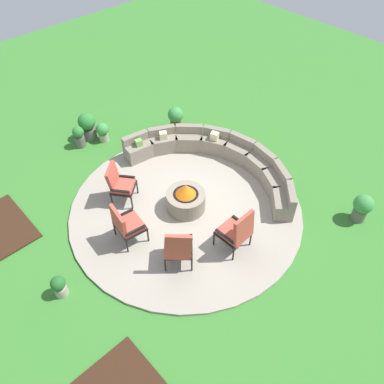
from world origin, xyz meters
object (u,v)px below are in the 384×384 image
at_px(lounge_chair_back_left, 178,247).
at_px(potted_plant_5, 88,125).
at_px(fire_pit, 186,199).
at_px(lounge_chair_back_right, 237,231).
at_px(potted_plant_4, 103,131).
at_px(potted_plant_0, 362,207).
at_px(potted_plant_2, 59,286).
at_px(lounge_chair_front_right, 126,224).
at_px(potted_plant_3, 79,136).
at_px(curved_stone_bench, 218,157).
at_px(potted_plant_1, 176,117).
at_px(lounge_chair_front_left, 119,183).

xyz_separation_m(lounge_chair_back_left, potted_plant_5, (-5.08, 1.05, -0.18)).
distance_m(fire_pit, lounge_chair_back_left, 1.62).
bearing_deg(lounge_chair_back_right, potted_plant_4, 87.37).
relative_size(lounge_chair_back_right, potted_plant_0, 1.54).
relative_size(potted_plant_2, potted_plant_4, 0.92).
height_order(lounge_chair_front_right, potted_plant_3, lounge_chair_front_right).
height_order(lounge_chair_front_right, potted_plant_0, lounge_chair_front_right).
bearing_deg(potted_plant_2, curved_stone_bench, 96.14).
relative_size(potted_plant_1, potted_plant_2, 1.36).
distance_m(potted_plant_0, potted_plant_4, 7.12).
bearing_deg(potted_plant_0, lounge_chair_back_left, -115.96).
relative_size(lounge_chair_front_left, potted_plant_5, 1.28).
bearing_deg(potted_plant_4, potted_plant_0, 21.85).
xyz_separation_m(potted_plant_1, potted_plant_4, (-1.00, -1.90, -0.09)).
bearing_deg(potted_plant_4, curved_stone_bench, 26.81).
height_order(lounge_chair_front_right, potted_plant_4, lounge_chair_front_right).
bearing_deg(potted_plant_2, potted_plant_3, 143.68).
relative_size(potted_plant_0, potted_plant_5, 0.90).
relative_size(curved_stone_bench, lounge_chair_back_left, 4.12).
distance_m(potted_plant_2, potted_plant_4, 4.99).
relative_size(potted_plant_0, potted_plant_2, 1.40).
distance_m(potted_plant_1, potted_plant_4, 2.15).
xyz_separation_m(curved_stone_bench, lounge_chair_back_right, (2.16, -1.66, 0.29)).
height_order(lounge_chair_back_right, potted_plant_3, lounge_chair_back_right).
xyz_separation_m(potted_plant_3, potted_plant_4, (0.23, 0.63, -0.03)).
height_order(potted_plant_3, potted_plant_5, potted_plant_5).
distance_m(potted_plant_4, potted_plant_5, 0.46).
relative_size(curved_stone_bench, lounge_chair_back_right, 4.06).
bearing_deg(potted_plant_3, lounge_chair_front_right, -15.95).
xyz_separation_m(lounge_chair_back_right, potted_plant_3, (-5.46, -0.52, -0.29)).
xyz_separation_m(fire_pit, curved_stone_bench, (-0.55, 1.65, -0.01)).
distance_m(lounge_chair_front_left, lounge_chair_back_left, 2.36).
distance_m(fire_pit, potted_plant_4, 3.62).
bearing_deg(curved_stone_bench, lounge_chair_back_right, -37.54).
relative_size(lounge_chair_front_left, potted_plant_4, 1.85).
distance_m(potted_plant_0, potted_plant_2, 6.80).
height_order(potted_plant_0, potted_plant_1, potted_plant_0).
bearing_deg(potted_plant_4, lounge_chair_front_right, -25.94).
bearing_deg(lounge_chair_front_left, potted_plant_3, -137.69).
height_order(lounge_chair_back_left, lounge_chair_back_right, lounge_chair_back_right).
xyz_separation_m(lounge_chair_front_left, potted_plant_5, (-2.72, 0.81, -0.17)).
height_order(curved_stone_bench, potted_plant_3, curved_stone_bench).
xyz_separation_m(potted_plant_1, potted_plant_3, (-1.23, -2.53, -0.06)).
xyz_separation_m(lounge_chair_back_left, potted_plant_3, (-4.92, 0.66, -0.28)).
distance_m(fire_pit, potted_plant_0, 4.06).
height_order(lounge_chair_front_left, potted_plant_3, lounge_chair_front_left).
xyz_separation_m(lounge_chair_back_right, potted_plant_2, (-1.62, -3.34, -0.34)).
relative_size(lounge_chair_front_right, potted_plant_4, 1.83).
distance_m(lounge_chair_front_left, potted_plant_4, 2.58).
height_order(lounge_chair_back_right, potted_plant_0, lounge_chair_back_right).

